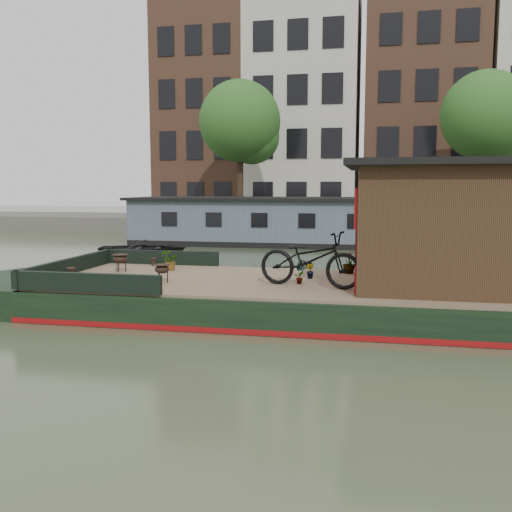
% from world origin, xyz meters
% --- Properties ---
extents(ground, '(120.00, 120.00, 0.00)m').
position_xyz_m(ground, '(0.00, 0.00, 0.00)').
color(ground, '#2F3E27').
rests_on(ground, ground).
extents(houseboat_hull, '(14.01, 4.02, 0.60)m').
position_xyz_m(houseboat_hull, '(-1.33, 0.00, 0.27)').
color(houseboat_hull, black).
rests_on(houseboat_hull, ground).
extents(houseboat_deck, '(11.80, 3.80, 0.05)m').
position_xyz_m(houseboat_deck, '(0.00, 0.00, 0.62)').
color(houseboat_deck, '#795F4B').
rests_on(houseboat_deck, houseboat_hull).
extents(bow_bulwark, '(3.00, 4.00, 0.35)m').
position_xyz_m(bow_bulwark, '(-5.07, 0.00, 0.82)').
color(bow_bulwark, black).
rests_on(bow_bulwark, houseboat_deck).
extents(cabin, '(4.00, 3.50, 2.42)m').
position_xyz_m(cabin, '(2.19, 0.00, 1.88)').
color(cabin, black).
rests_on(cabin, houseboat_deck).
extents(bicycle, '(2.19, 1.22, 1.09)m').
position_xyz_m(bicycle, '(-0.47, -0.54, 1.19)').
color(bicycle, black).
rests_on(bicycle, houseboat_deck).
extents(potted_plant_a, '(0.27, 0.25, 0.42)m').
position_xyz_m(potted_plant_a, '(-0.72, -0.27, 0.86)').
color(potted_plant_a, maroon).
rests_on(potted_plant_a, houseboat_deck).
extents(potted_plant_b, '(0.24, 0.24, 0.34)m').
position_xyz_m(potted_plant_b, '(-0.58, 0.46, 0.82)').
color(potted_plant_b, maroon).
rests_on(potted_plant_b, houseboat_deck).
extents(potted_plant_c, '(0.50, 0.47, 0.43)m').
position_xyz_m(potted_plant_c, '(-3.92, 0.99, 0.87)').
color(potted_plant_c, '#B54334').
rests_on(potted_plant_c, houseboat_deck).
extents(potted_plant_d, '(0.35, 0.35, 0.50)m').
position_xyz_m(potted_plant_d, '(0.20, 1.35, 0.90)').
color(potted_plant_d, maroon).
rests_on(potted_plant_d, houseboat_deck).
extents(brazier_front, '(0.47, 0.47, 0.38)m').
position_xyz_m(brazier_front, '(-3.45, -0.71, 0.84)').
color(brazier_front, black).
rests_on(brazier_front, houseboat_deck).
extents(brazier_rear, '(0.42, 0.42, 0.40)m').
position_xyz_m(brazier_rear, '(-4.94, 0.54, 0.85)').
color(brazier_rear, black).
rests_on(brazier_rear, houseboat_deck).
extents(bollard_port, '(0.17, 0.17, 0.19)m').
position_xyz_m(bollard_port, '(-4.58, 1.66, 0.74)').
color(bollard_port, black).
rests_on(bollard_port, houseboat_deck).
extents(bollard_stbd, '(0.19, 0.19, 0.22)m').
position_xyz_m(bollard_stbd, '(-5.60, -0.49, 0.76)').
color(bollard_stbd, black).
rests_on(bollard_stbd, houseboat_deck).
extents(dinghy, '(3.72, 2.99, 0.68)m').
position_xyz_m(dinghy, '(-8.01, 9.08, 0.34)').
color(dinghy, black).
rests_on(dinghy, ground).
extents(far_houseboat, '(20.40, 4.40, 2.11)m').
position_xyz_m(far_houseboat, '(0.00, 14.00, 0.97)').
color(far_houseboat, slate).
rests_on(far_houseboat, ground).
extents(quay, '(60.00, 6.00, 0.90)m').
position_xyz_m(quay, '(0.00, 20.50, 0.45)').
color(quay, '#47443F').
rests_on(quay, ground).
extents(townhouse_row, '(27.25, 8.00, 16.50)m').
position_xyz_m(townhouse_row, '(0.15, 27.50, 7.90)').
color(townhouse_row, brown).
rests_on(townhouse_row, ground).
extents(tree_left, '(4.40, 4.40, 7.40)m').
position_xyz_m(tree_left, '(-6.36, 19.07, 5.89)').
color(tree_left, '#332316').
rests_on(tree_left, quay).
extents(tree_right, '(4.40, 4.40, 7.40)m').
position_xyz_m(tree_right, '(6.14, 19.07, 5.89)').
color(tree_right, '#332316').
rests_on(tree_right, quay).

